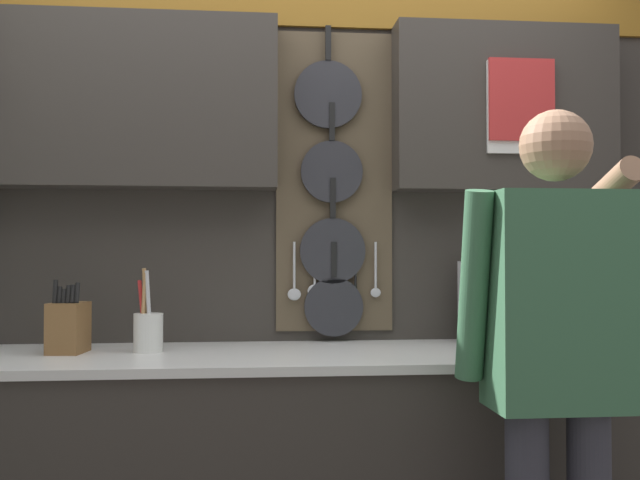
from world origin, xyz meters
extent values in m
cube|color=white|center=(0.00, 0.00, 0.89)|extent=(2.43, 0.67, 0.03)
cube|color=#38332D|center=(0.00, 0.34, 1.20)|extent=(3.00, 0.04, 2.39)
cube|color=#38332D|center=(-0.67, 0.24, 1.82)|extent=(1.07, 0.16, 0.65)
cube|color=#38332D|center=(0.76, 0.24, 1.82)|extent=(0.88, 0.16, 0.65)
cube|color=brown|center=(0.09, 0.31, 1.54)|extent=(0.46, 0.01, 1.18)
cylinder|color=#2D2D33|center=(0.07, 0.29, 1.88)|extent=(0.27, 0.02, 0.27)
cube|color=black|center=(0.07, 0.28, 2.08)|extent=(0.02, 0.02, 0.14)
cylinder|color=#2D2D33|center=(0.08, 0.29, 1.57)|extent=(0.24, 0.02, 0.24)
cube|color=black|center=(0.08, 0.28, 1.77)|extent=(0.02, 0.02, 0.15)
cylinder|color=#2D2D33|center=(0.08, 0.29, 1.26)|extent=(0.26, 0.02, 0.26)
cube|color=black|center=(0.08, 0.28, 1.47)|extent=(0.02, 0.02, 0.16)
cylinder|color=#2D2D33|center=(0.09, 0.29, 1.04)|extent=(0.23, 0.02, 0.23)
cube|color=black|center=(0.09, 0.28, 1.23)|extent=(0.02, 0.02, 0.14)
cylinder|color=silver|center=(-0.07, 0.29, 1.20)|extent=(0.01, 0.01, 0.19)
ellipsoid|color=silver|center=(-0.07, 0.29, 1.09)|extent=(0.05, 0.01, 0.05)
cylinder|color=silver|center=(0.01, 0.29, 1.21)|extent=(0.01, 0.01, 0.18)
ellipsoid|color=silver|center=(0.01, 0.29, 1.10)|extent=(0.06, 0.01, 0.05)
cylinder|color=silver|center=(0.09, 0.29, 1.21)|extent=(0.01, 0.01, 0.18)
ellipsoid|color=silver|center=(0.09, 0.29, 1.11)|extent=(0.05, 0.01, 0.04)
cylinder|color=black|center=(0.17, 0.29, 1.18)|extent=(0.01, 0.01, 0.23)
ellipsoid|color=black|center=(0.17, 0.29, 1.05)|extent=(0.04, 0.01, 0.03)
cylinder|color=silver|center=(0.25, 0.29, 1.20)|extent=(0.01, 0.01, 0.19)
ellipsoid|color=silver|center=(0.25, 0.29, 1.10)|extent=(0.04, 0.01, 0.04)
cube|color=white|center=(0.77, 0.15, 1.81)|extent=(0.21, 0.02, 0.36)
cube|color=red|center=(0.80, 0.14, 1.84)|extent=(0.26, 0.02, 0.32)
cube|color=silver|center=(0.80, 0.05, 1.06)|extent=(0.47, 0.36, 0.31)
cube|color=black|center=(0.75, -0.13, 1.06)|extent=(0.26, 0.01, 0.20)
cube|color=#333338|center=(0.97, -0.13, 1.06)|extent=(0.10, 0.01, 0.24)
cube|color=brown|center=(-0.86, 0.05, 0.99)|extent=(0.13, 0.16, 0.17)
cylinder|color=black|center=(-0.90, 0.01, 1.12)|extent=(0.02, 0.03, 0.08)
cylinder|color=black|center=(-0.88, 0.01, 1.11)|extent=(0.02, 0.03, 0.06)
cylinder|color=black|center=(-0.87, 0.01, 1.10)|extent=(0.02, 0.03, 0.05)
cylinder|color=black|center=(-0.85, 0.01, 1.11)|extent=(0.02, 0.03, 0.06)
cylinder|color=black|center=(-0.84, 0.01, 1.11)|extent=(0.02, 0.03, 0.06)
cylinder|color=black|center=(-0.82, 0.01, 1.11)|extent=(0.02, 0.03, 0.07)
cylinder|color=white|center=(-0.59, 0.05, 0.97)|extent=(0.10, 0.10, 0.13)
cylinder|color=tan|center=(-0.61, 0.05, 1.07)|extent=(0.02, 0.01, 0.22)
cylinder|color=tan|center=(-0.60, 0.06, 1.08)|extent=(0.03, 0.02, 0.24)
cylinder|color=red|center=(-0.61, 0.06, 1.06)|extent=(0.04, 0.05, 0.20)
cylinder|color=silver|center=(-0.59, 0.05, 1.07)|extent=(0.03, 0.01, 0.23)
cube|color=#3D704C|center=(0.62, -0.55, 1.12)|extent=(0.38, 0.22, 0.61)
sphere|color=#A87A5B|center=(0.62, -0.55, 1.55)|extent=(0.20, 0.20, 0.20)
cylinder|color=#3D704C|center=(0.39, -0.52, 1.16)|extent=(0.08, 0.19, 0.55)
cylinder|color=#A87A5B|center=(0.85, -0.30, 1.40)|extent=(0.08, 0.54, 0.26)
camera|label=1|loc=(-0.23, -2.48, 1.24)|focal=40.00mm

